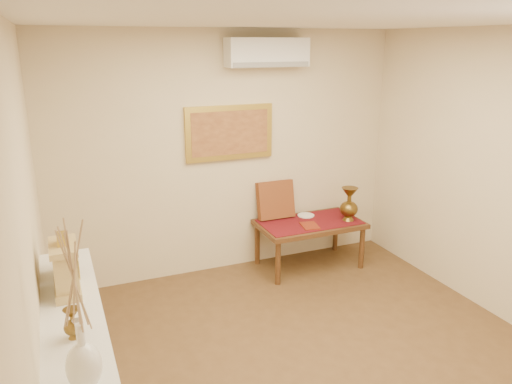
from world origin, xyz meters
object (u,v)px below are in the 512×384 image
white_vase (77,306)px  brass_urn_tall (349,201)px  mantel_clock (66,267)px  wooden_chest (66,257)px  display_ledge (79,382)px  low_table (310,227)px

white_vase → brass_urn_tall: (3.08, 2.50, -0.62)m
mantel_clock → wooden_chest: 0.30m
display_ledge → low_table: bearing=35.1°
wooden_chest → mantel_clock: bearing=-91.6°
white_vase → wooden_chest: bearing=90.9°
white_vase → mantel_clock: white_vase is taller
white_vase → display_ledge: bearing=92.3°
white_vase → display_ledge: 1.19m
brass_urn_tall → wooden_chest: (-3.10, -1.16, 0.31)m
white_vase → wooden_chest: (-0.02, 1.34, -0.32)m
brass_urn_tall → display_ledge: (-3.11, -1.75, -0.31)m
display_ledge → mantel_clock: size_ratio=4.93×
brass_urn_tall → low_table: bearing=163.6°
mantel_clock → low_table: bearing=30.6°
brass_urn_tall → wooden_chest: 3.33m
display_ledge → wooden_chest: bearing=89.1°
white_vase → mantel_clock: size_ratio=2.14×
white_vase → brass_urn_tall: 4.02m
display_ledge → low_table: 3.27m
brass_urn_tall → white_vase: bearing=-141.0°
white_vase → low_table: 3.84m
low_table → white_vase: bearing=-135.2°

